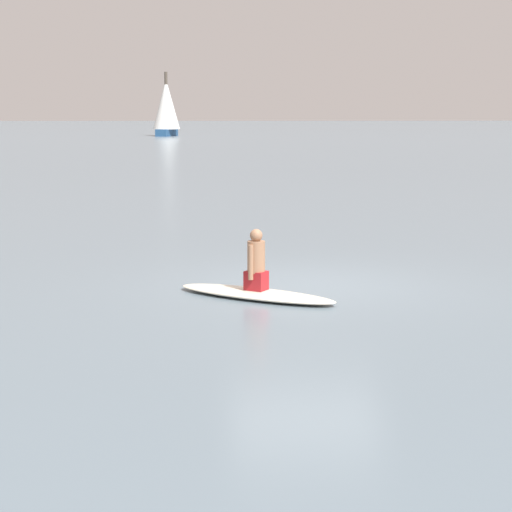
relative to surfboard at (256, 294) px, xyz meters
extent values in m
plane|color=slate|center=(-0.89, -0.95, -0.06)|extent=(400.00, 400.00, 0.00)
ellipsoid|color=silver|center=(0.00, 0.00, 0.00)|extent=(2.66, 2.08, 0.13)
cube|color=#A51E23|center=(0.00, 0.00, 0.21)|extent=(0.40, 0.38, 0.29)
cylinder|color=#9E7051|center=(0.00, 0.00, 0.58)|extent=(0.38, 0.38, 0.49)
sphere|color=#9E7051|center=(0.00, 0.00, 0.91)|extent=(0.19, 0.19, 0.19)
cylinder|color=#9E7051|center=(-0.09, -0.14, 0.52)|extent=(0.11, 0.11, 0.54)
cylinder|color=#9E7051|center=(0.09, 0.14, 0.52)|extent=(0.11, 0.11, 0.54)
cube|color=navy|center=(5.29, -82.81, 0.30)|extent=(2.27, 4.25, 0.73)
cylinder|color=#4C4238|center=(5.29, -82.81, 3.65)|extent=(0.33, 0.33, 5.96)
cone|color=white|center=(5.29, -82.81, 3.29)|extent=(3.51, 3.51, 5.25)
camera|label=1|loc=(0.69, 13.49, 2.82)|focal=62.80mm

